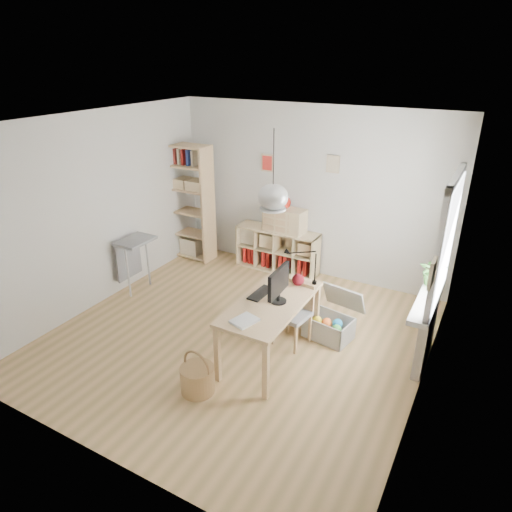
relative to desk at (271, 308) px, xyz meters
The scene contains 20 objects.
ground 0.87m from the desk, 164.74° to the left, with size 4.50×4.50×0.00m, color tan.
room_shell 1.34m from the desk, 164.74° to the left, with size 4.50×4.50×4.50m.
window_unit 2.04m from the desk, 24.12° to the left, with size 0.07×1.16×1.46m.
radiator 1.82m from the desk, 24.58° to the left, with size 0.10×0.80×0.80m, color silver.
windowsill 1.77m from the desk, 25.25° to the left, with size 0.22×1.20×0.06m, color white.
desk is the anchor object (origin of this frame).
cube_shelf 2.48m from the desk, 114.61° to the left, with size 1.40×0.38×0.72m.
tall_bookshelf 3.27m from the desk, 142.99° to the left, with size 0.80×0.38×2.00m.
side_table 2.64m from the desk, 169.06° to the left, with size 0.40×0.55×0.85m.
chair 0.47m from the desk, 73.82° to the left, with size 0.44×0.44×0.80m.
wicker_basket 1.14m from the desk, 112.69° to the right, with size 0.38×0.37×0.51m.
storage_chest 1.01m from the desk, 56.79° to the left, with size 0.68×0.74×0.61m.
monitor 0.34m from the desk, 24.46° to the left, with size 0.19×0.48×0.42m.
keyboard 0.24m from the desk, 153.13° to the left, with size 0.15×0.40×0.02m, color black.
task_lamp 0.71m from the desk, 83.17° to the left, with size 0.41×0.15×0.43m.
yarn_ball 0.55m from the desk, 78.50° to the left, with size 0.15×0.15×0.15m, color #500A14.
paper_tray 0.54m from the desk, 95.64° to the right, with size 0.22×0.27×0.03m, color white.
drawer_chest 2.37m from the desk, 111.89° to the left, with size 0.67×0.31×0.38m, color #CDBB87.
red_vase 2.42m from the desk, 111.70° to the left, with size 0.16×0.16×0.20m, color #99160C.
potted_plant 1.95m from the desk, 35.02° to the left, with size 0.32×0.27×0.35m, color #2C5B22.
Camera 1 is at (2.61, -4.25, 3.38)m, focal length 32.00 mm.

